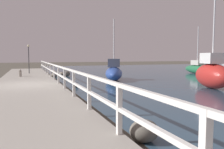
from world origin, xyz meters
name	(u,v)px	position (x,y,z in m)	size (l,w,h in m)	color
ground_plane	(27,89)	(0.00, 0.00, 0.00)	(120.00, 120.00, 0.00)	#4C473D
dock_walkway	(27,87)	(0.00, 0.00, 0.12)	(3.71, 36.00, 0.24)	#9E998E
railing	(58,71)	(1.76, 0.00, 0.96)	(0.10, 32.50, 1.06)	white
boulder_water_edge	(67,74)	(3.46, 7.25, 0.25)	(0.67, 0.60, 0.50)	#666056
boulder_upstream	(144,131)	(2.34, -9.27, 0.24)	(0.65, 0.58, 0.48)	#666056
boulder_far_strip	(62,74)	(3.12, 7.85, 0.19)	(0.51, 0.46, 0.38)	gray
boulder_downstream	(54,75)	(2.26, 6.65, 0.19)	(0.50, 0.45, 0.38)	gray
boulder_mid_strip	(75,85)	(2.72, -0.28, 0.14)	(0.36, 0.33, 0.27)	#666056
boulder_near_dock	(55,73)	(2.59, 9.06, 0.20)	(0.53, 0.47, 0.39)	slate
mooring_bollard	(20,73)	(-0.51, 5.58, 0.53)	(0.22, 0.22, 0.58)	gray
dock_lamp	(29,54)	(0.19, 8.93, 2.10)	(0.21, 0.21, 2.73)	#2D2D33
sailboat_green	(197,68)	(17.12, 5.26, 0.57)	(1.93, 4.84, 5.02)	#236B42
sailboat_red	(212,73)	(10.03, -3.66, 0.87)	(2.21, 3.30, 7.91)	red
sailboat_blue	(114,72)	(6.33, 2.50, 0.62)	(2.68, 4.19, 4.73)	#2D4C9E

